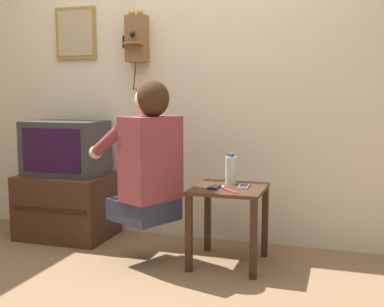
% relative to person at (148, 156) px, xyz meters
% --- Properties ---
extents(ground_plane, '(14.00, 14.00, 0.00)m').
position_rel_person_xyz_m(ground_plane, '(0.02, -0.31, -0.71)').
color(ground_plane, '#846647').
extents(wall_back, '(6.80, 0.05, 2.55)m').
position_rel_person_xyz_m(wall_back, '(0.02, 0.67, 0.57)').
color(wall_back, beige).
rests_on(wall_back, ground_plane).
extents(side_table, '(0.45, 0.48, 0.51)m').
position_rel_person_xyz_m(side_table, '(0.49, 0.16, -0.31)').
color(side_table, '#422819').
rests_on(side_table, ground_plane).
extents(person, '(0.62, 0.56, 0.90)m').
position_rel_person_xyz_m(person, '(0.00, 0.00, 0.00)').
color(person, '#2D3347').
rests_on(person, ground_plane).
extents(tv_stand, '(0.68, 0.50, 0.49)m').
position_rel_person_xyz_m(tv_stand, '(-0.83, 0.37, -0.46)').
color(tv_stand, '#422819').
rests_on(tv_stand, ground_plane).
extents(television, '(0.58, 0.39, 0.41)m').
position_rel_person_xyz_m(television, '(-0.84, 0.38, -0.01)').
color(television, '#38383A').
rests_on(television, tv_stand).
extents(wall_phone_antique, '(0.20, 0.19, 0.76)m').
position_rel_person_xyz_m(wall_phone_antique, '(-0.33, 0.59, 0.81)').
color(wall_phone_antique, brown).
extents(framed_picture, '(0.35, 0.03, 0.41)m').
position_rel_person_xyz_m(framed_picture, '(-0.87, 0.63, 0.87)').
color(framed_picture, olive).
extents(cell_phone_held, '(0.07, 0.13, 0.01)m').
position_rel_person_xyz_m(cell_phone_held, '(0.41, 0.10, -0.19)').
color(cell_phone_held, black).
rests_on(cell_phone_held, side_table).
extents(cell_phone_spare, '(0.07, 0.13, 0.01)m').
position_rel_person_xyz_m(cell_phone_spare, '(0.58, 0.18, -0.19)').
color(cell_phone_spare, silver).
rests_on(cell_phone_spare, side_table).
extents(water_bottle, '(0.08, 0.08, 0.20)m').
position_rel_person_xyz_m(water_bottle, '(0.48, 0.27, -0.10)').
color(water_bottle, silver).
rests_on(water_bottle, side_table).
extents(toothbrush, '(0.13, 0.12, 0.02)m').
position_rel_person_xyz_m(toothbrush, '(0.52, 0.04, -0.19)').
color(toothbrush, '#D83F4C').
rests_on(toothbrush, side_table).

